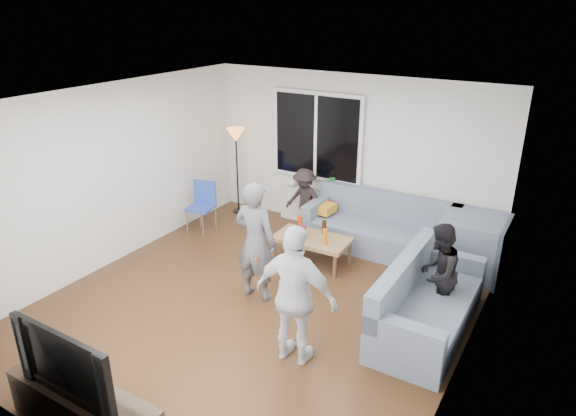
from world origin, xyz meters
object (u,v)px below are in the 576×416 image
Objects in this scene: sofa_right_section at (430,298)px; player_left at (256,241)px; spectator_back at (304,200)px; coffee_table at (312,250)px; side_chair at (201,208)px; spectator_right at (438,273)px; television at (75,359)px; player_right at (296,296)px; floor_lamp at (237,172)px; tv_console at (85,410)px; sofa_back_section at (379,224)px.

player_left is (-2.14, -0.43, 0.37)m from sofa_right_section.
player_left is 1.46× the size of spectator_back.
coffee_table is 1.18m from spectator_back.
spectator_right is at bearing -19.58° from side_chair.
sofa_right_section is 2.21m from player_left.
coffee_table is 0.93× the size of television.
television is at bearing 87.49° from player_left.
television is at bearing -76.60° from side_chair.
spectator_back is at bearing -115.07° from spectator_right.
spectator_right is (1.06, 1.54, -0.16)m from player_right.
coffee_table is 0.70× the size of player_right.
player_left reaches higher than side_chair.
player_left is at bearing 101.40° from sofa_right_section.
floor_lamp reaches higher than spectator_right.
sofa_right_section is 1.83× the size of spectator_back.
coffee_table is 0.69× the size of tv_console.
coffee_table is at bearing -127.48° from sofa_back_section.
spectator_back is (-1.33, 0.03, 0.12)m from sofa_back_section.
sofa_right_section is 3.13m from spectator_back.
spectator_right is 4.01m from television.
spectator_right reaches higher than sofa_back_section.
sofa_back_section is at bearing -133.73° from spectator_right.
side_chair is (-2.09, -0.02, 0.23)m from coffee_table.
floor_lamp is 5.25m from television.
coffee_table is 1.28× the size of side_chair.
tv_console is 0.56m from television.
coffee_table is 2.40m from floor_lamp.
coffee_table is at bearing -12.02° from side_chair.
spectator_back is at bearing 57.10° from sofa_right_section.
coffee_table is 2.11m from side_chair.
spectator_back is (-0.49, 2.13, -0.25)m from player_left.
sofa_back_section reaches higher than tv_console.
player_right is 0.98× the size of tv_console.
side_chair is 1.10m from floor_lamp.
player_left is (-0.84, -2.10, 0.37)m from sofa_back_section.
player_right reaches higher than television.
floor_lamp is 1.25× the size of spectator_right.
television is (1.89, -3.86, 0.35)m from side_chair.
spectator_right is (4.07, -0.49, 0.19)m from side_chair.
floor_lamp is (-2.77, 0.12, 0.36)m from sofa_back_section.
sofa_back_section is 1.46× the size of player_right.
player_left reaches higher than spectator_right.
sofa_right_section reaches higher than tv_console.
spectator_back is at bearing -65.14° from player_right.
side_chair is 2.30m from player_left.
television is at bearing -68.89° from floor_lamp.
player_right reaches higher than sofa_back_section.
player_right is at bearing -56.37° from spectator_back.
sofa_right_section is 1.69× the size of television.
floor_lamp is at bearing -107.02° from spectator_right.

